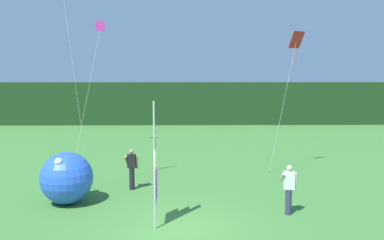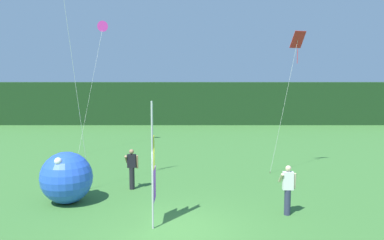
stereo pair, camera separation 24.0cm
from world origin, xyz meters
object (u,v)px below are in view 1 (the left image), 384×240
Objects in this scene: person_near_banner at (289,188)px; kite_red_diamond_2 at (295,46)px; person_mid_field at (132,168)px; kite_magenta_delta_0 at (100,27)px; inflatable_balloon at (67,178)px; banner_flag at (155,166)px.

kite_red_diamond_2 reaches higher than person_near_banner.
person_near_banner is 1.02× the size of person_mid_field.
kite_red_diamond_2 is at bearing 21.42° from person_mid_field.
kite_red_diamond_2 reaches higher than person_mid_field.
person_mid_field is 0.21× the size of kite_magenta_delta_0.
person_mid_field is 0.87× the size of inflatable_balloon.
person_near_banner is 8.25m from kite_red_diamond_2.
person_near_banner is at bearing -28.32° from person_mid_field.
person_mid_field is at bearing -158.58° from kite_red_diamond_2.
kite_magenta_delta_0 is (-1.03, 11.76, 6.90)m from inflatable_balloon.
person_near_banner reaches higher than person_mid_field.
person_near_banner is 17.35m from kite_magenta_delta_0.
banner_flag reaches higher than person_near_banner.
inflatable_balloon is at bearing 147.08° from banner_flag.
kite_red_diamond_2 is (6.26, 7.08, 4.26)m from banner_flag.
banner_flag is at bearing -72.08° from kite_magenta_delta_0.
person_mid_field is (-5.85, 3.15, -0.01)m from person_near_banner.
kite_magenta_delta_0 reaches higher than banner_flag.
person_near_banner is 0.89× the size of inflatable_balloon.
inflatable_balloon is 12.07m from kite_red_diamond_2.
person_mid_field is at bearing 107.66° from banner_flag.
person_near_banner is 0.25× the size of kite_red_diamond_2.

